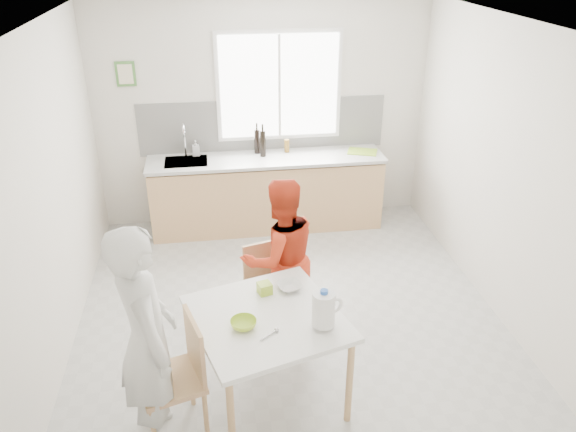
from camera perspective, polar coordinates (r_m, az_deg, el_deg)
name	(u,v)px	position (r m, az deg, el deg)	size (l,w,h in m)	color
ground	(290,318)	(5.51, 0.19, -10.31)	(4.50, 4.50, 0.00)	#B7B7B2
room_shell	(290,158)	(4.70, 0.22, 5.88)	(4.50, 4.50, 4.50)	silver
window	(279,86)	(6.82, -0.90, 13.04)	(1.50, 0.06, 1.30)	white
backsplash	(263,125)	(6.94, -2.55, 9.19)	(3.00, 0.02, 0.65)	white
picture_frame	(126,74)	(6.79, -16.18, 13.69)	(0.22, 0.03, 0.28)	#4C863D
kitchen_counter	(267,195)	(6.96, -2.20, 2.13)	(2.84, 0.64, 1.37)	tan
dining_table	(267,325)	(4.25, -2.16, -11.02)	(1.30, 1.30, 0.80)	white
chair_left	(180,373)	(4.23, -10.93, -15.35)	(0.54, 0.54, 0.94)	tan
chair_far	(268,286)	(5.11, -2.03, -7.07)	(0.50, 0.50, 0.87)	tan
person_white	(147,341)	(3.98, -14.10, -12.18)	(0.64, 0.42, 1.75)	silver
person_red	(280,258)	(4.98, -0.78, -4.28)	(0.73, 0.57, 1.50)	red
bowl_green	(244,324)	(4.09, -4.54, -10.86)	(0.19, 0.19, 0.06)	#ACD431
bowl_white	(289,286)	(4.47, 0.15, -7.17)	(0.19, 0.19, 0.05)	silver
milk_jug	(324,308)	(4.01, 3.70, -9.36)	(0.23, 0.16, 0.29)	white
green_box	(265,288)	(4.41, -2.40, -7.34)	(0.10, 0.10, 0.09)	#9DC02C
spoon	(268,335)	(4.01, -2.01, -12.02)	(0.01, 0.01, 0.16)	#A5A5AA
cutting_board	(362,152)	(6.99, 7.56, 6.51)	(0.35, 0.25, 0.01)	#A0D230
wine_bottle_a	(263,143)	(6.75, -2.57, 7.38)	(0.07, 0.07, 0.32)	black
wine_bottle_b	(257,141)	(6.86, -3.16, 7.59)	(0.07, 0.07, 0.30)	black
jar_amber	(287,146)	(6.90, -0.12, 7.14)	(0.06, 0.06, 0.16)	brown
soap_bottle	(196,148)	(6.88, -9.35, 6.84)	(0.08, 0.09, 0.19)	#999999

